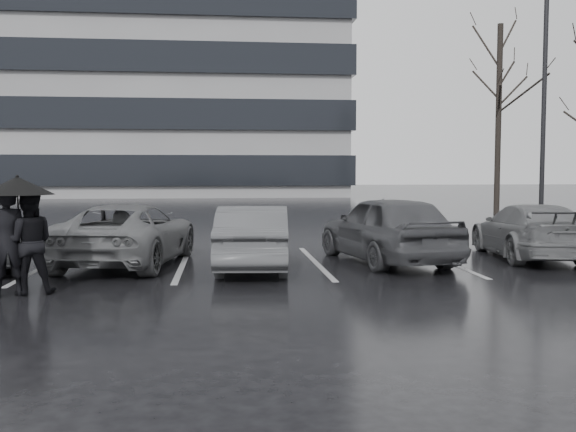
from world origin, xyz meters
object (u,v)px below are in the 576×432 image
at_px(car_west_a, 253,237).
at_px(car_west_b, 128,234).
at_px(pedestrian_left, 7,242).
at_px(pedestrian_right, 28,242).
at_px(car_east, 529,231).
at_px(lamp_post, 544,111).
at_px(tree_north, 498,120).
at_px(car_main, 387,228).

relative_size(car_west_a, car_west_b, 0.84).
height_order(pedestrian_left, pedestrian_right, pedestrian_left).
bearing_deg(car_east, car_west_b, 7.16).
xyz_separation_m(car_west_b, pedestrian_right, (-1.08, -3.19, 0.19)).
bearing_deg(car_west_a, car_east, -167.12).
xyz_separation_m(car_west_b, lamp_post, (11.96, 5.68, 3.20)).
bearing_deg(pedestrian_right, lamp_post, -159.44).
distance_m(car_west_b, tree_north, 20.61).
relative_size(car_east, pedestrian_right, 2.55).
distance_m(car_west_b, pedestrian_left, 3.61).
bearing_deg(pedestrian_left, tree_north, -149.93).
distance_m(car_west_b, car_east, 8.79).
distance_m(car_main, pedestrian_left, 7.45).
bearing_deg(car_east, car_west_a, 15.43).
height_order(car_main, lamp_post, lamp_post).
xyz_separation_m(car_west_a, tree_north, (11.76, 15.25, 3.62)).
xyz_separation_m(car_west_b, tree_north, (14.34, 14.36, 3.62)).
distance_m(car_west_a, pedestrian_left, 4.63).
bearing_deg(tree_north, car_west_b, -134.95).
relative_size(car_main, pedestrian_right, 2.60).
distance_m(pedestrian_left, tree_north, 23.90).
height_order(pedestrian_left, lamp_post, lamp_post).
xyz_separation_m(car_main, lamp_post, (6.52, 5.97, 3.10)).
bearing_deg(pedestrian_left, pedestrian_right, -170.23).
height_order(car_west_b, car_east, car_west_b).
xyz_separation_m(car_west_a, pedestrian_right, (-3.65, -2.30, 0.19)).
bearing_deg(car_west_b, car_main, -173.87).
distance_m(car_west_a, tree_north, 19.60).
distance_m(pedestrian_left, lamp_post, 16.36).
bearing_deg(car_main, pedestrian_right, 12.85).
distance_m(car_main, car_west_b, 5.46).
height_order(car_west_b, pedestrian_right, pedestrian_right).
relative_size(lamp_post, tree_north, 0.98).
relative_size(car_main, tree_north, 0.50).
bearing_deg(car_main, car_east, 174.89).
distance_m(car_west_a, pedestrian_right, 4.32).
relative_size(car_west_b, lamp_post, 0.54).
xyz_separation_m(car_west_a, lamp_post, (9.39, 6.57, 3.20)).
xyz_separation_m(car_main, pedestrian_left, (-6.80, -3.04, 0.12)).
bearing_deg(lamp_post, tree_north, 74.72).
bearing_deg(pedestrian_right, pedestrian_left, 14.49).
relative_size(pedestrian_right, lamp_post, 0.20).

